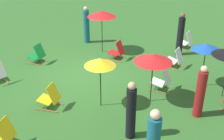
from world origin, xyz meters
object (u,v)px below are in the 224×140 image
object	(u,v)px
deckchair_7	(117,51)
deckchair_11	(162,81)
person_0	(86,26)
deckchair_9	(186,41)
umbrella_0	(153,58)
deckchair_12	(37,55)
deckchair_4	(175,59)
deckchair_8	(50,98)
person_3	(131,112)
person_4	(200,93)
deckchair_1	(2,135)
umbrella_1	(100,62)
umbrella_4	(102,14)
person_2	(180,35)
umbrella_2	(207,47)

from	to	relation	value
deckchair_7	deckchair_11	distance (m)	3.01
person_0	deckchair_9	bearing A→B (deg)	146.20
umbrella_0	deckchair_12	bearing A→B (deg)	-96.10
deckchair_4	deckchair_12	distance (m)	5.73
deckchair_8	deckchair_12	xyz separation A→B (m)	(-2.39, -2.59, 0.00)
deckchair_4	person_3	size ratio (longest dim) A/B	0.49
person_0	deckchair_11	bearing A→B (deg)	98.88
deckchair_4	person_4	distance (m)	3.34
deckchair_1	umbrella_1	xyz separation A→B (m)	(-2.81, 1.33, 1.18)
deckchair_7	person_0	bearing A→B (deg)	-119.33
umbrella_0	umbrella_4	bearing A→B (deg)	-129.77
deckchair_1	deckchair_8	world-z (taller)	same
umbrella_1	person_2	bearing A→B (deg)	168.13
umbrella_1	person_2	size ratio (longest dim) A/B	0.88
deckchair_12	person_0	distance (m)	3.08
umbrella_1	umbrella_2	world-z (taller)	umbrella_1
umbrella_0	person_3	bearing A→B (deg)	4.10
deckchair_7	person_2	bearing A→B (deg)	124.97
person_3	umbrella_0	bearing A→B (deg)	-176.99
umbrella_0	person_4	world-z (taller)	person_4
deckchair_4	umbrella_4	world-z (taller)	umbrella_4
deckchair_1	person_3	size ratio (longest dim) A/B	0.49
deckchair_8	umbrella_0	bearing A→B (deg)	112.86
umbrella_2	deckchair_4	bearing A→B (deg)	-129.61
deckchair_11	person_0	xyz separation A→B (m)	(-2.70, -4.79, 0.49)
deckchair_4	person_4	bearing A→B (deg)	32.70
deckchair_1	person_4	xyz separation A→B (m)	(-3.71, 4.19, 0.43)
deckchair_9	deckchair_12	world-z (taller)	same
umbrella_2	person_0	xyz separation A→B (m)	(-1.77, -5.95, -0.66)
deckchair_4	umbrella_1	size ratio (longest dim) A/B	0.50
deckchair_4	deckchair_11	world-z (taller)	same
deckchair_8	person_3	size ratio (longest dim) A/B	0.49
deckchair_7	umbrella_4	xyz separation A→B (m)	(-0.40, -0.96, 1.43)
umbrella_2	umbrella_4	world-z (taller)	umbrella_4
deckchair_7	deckchair_9	distance (m)	3.48
umbrella_2	person_4	world-z (taller)	person_4
deckchair_11	deckchair_4	bearing A→B (deg)	176.89
deckchair_8	deckchair_11	size ratio (longest dim) A/B	1.01
deckchair_8	person_0	size ratio (longest dim) A/B	0.47
person_3	person_4	xyz separation A→B (m)	(-1.84, 1.41, -0.02)
deckchair_1	person_0	distance (m)	7.65
deckchair_4	deckchair_11	xyz separation A→B (m)	(1.98, 0.11, 0.00)
deckchair_7	person_3	size ratio (longest dim) A/B	0.49
deckchair_1	umbrella_1	world-z (taller)	umbrella_1
deckchair_4	person_0	world-z (taller)	person_0
person_0	umbrella_2	bearing A→B (deg)	111.67
deckchair_4	deckchair_11	size ratio (longest dim) A/B	1.00
deckchair_9	umbrella_4	size ratio (longest dim) A/B	0.43
deckchair_9	umbrella_2	size ratio (longest dim) A/B	0.51
deckchair_4	deckchair_1	bearing A→B (deg)	-17.00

